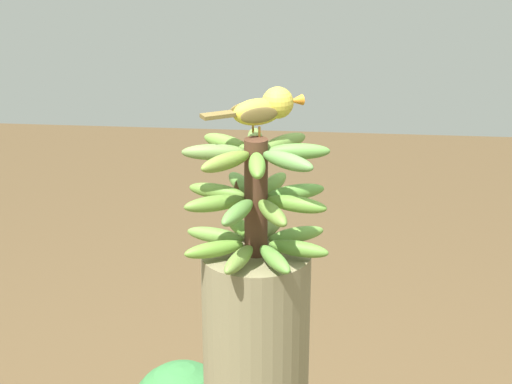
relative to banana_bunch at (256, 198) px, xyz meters
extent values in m
cylinder|color=#4C2D1E|center=(0.00, 0.00, 0.00)|extent=(0.05, 0.05, 0.25)
ellipsoid|color=#649D35|center=(-0.08, -0.04, -0.10)|extent=(0.13, 0.09, 0.03)
ellipsoid|color=#6B9A3F|center=(-0.03, -0.09, -0.10)|extent=(0.07, 0.13, 0.03)
ellipsoid|color=olive|center=(0.05, -0.08, -0.10)|extent=(0.09, 0.13, 0.03)
ellipsoid|color=olive|center=(0.09, -0.02, -0.10)|extent=(0.13, 0.07, 0.03)
ellipsoid|color=#60983D|center=(0.08, 0.05, -0.10)|extent=(0.13, 0.09, 0.03)
ellipsoid|color=#609237|center=(0.03, 0.09, -0.10)|extent=(0.07, 0.13, 0.03)
ellipsoid|color=#679D3E|center=(-0.04, 0.08, -0.10)|extent=(0.09, 0.13, 0.03)
ellipsoid|color=olive|center=(-0.09, 0.03, -0.10)|extent=(0.13, 0.07, 0.03)
ellipsoid|color=olive|center=(0.04, -0.08, 0.00)|extent=(0.09, 0.13, 0.03)
ellipsoid|color=#5B8E3F|center=(0.08, -0.03, 0.00)|extent=(0.13, 0.07, 0.03)
ellipsoid|color=olive|center=(0.08, 0.04, 0.00)|extent=(0.13, 0.09, 0.03)
ellipsoid|color=olive|center=(0.03, 0.09, 0.00)|extent=(0.07, 0.13, 0.03)
ellipsoid|color=#609B3E|center=(-0.04, 0.08, 0.00)|extent=(0.09, 0.13, 0.03)
ellipsoid|color=#67983D|center=(-0.08, 0.03, 0.00)|extent=(0.13, 0.07, 0.03)
ellipsoid|color=#5E903D|center=(-0.08, -0.04, 0.00)|extent=(0.13, 0.09, 0.03)
ellipsoid|color=olive|center=(-0.03, -0.08, 0.00)|extent=(0.07, 0.13, 0.03)
ellipsoid|color=#5F9634|center=(0.08, 0.01, 0.10)|extent=(0.13, 0.05, 0.03)
ellipsoid|color=#5F8D46|center=(0.05, 0.07, 0.10)|extent=(0.11, 0.12, 0.03)
ellipsoid|color=#5C933F|center=(-0.01, 0.08, 0.10)|extent=(0.05, 0.13, 0.03)
ellipsoid|color=olive|center=(-0.07, 0.05, 0.10)|extent=(0.12, 0.11, 0.03)
ellipsoid|color=olive|center=(-0.08, -0.01, 0.10)|extent=(0.13, 0.05, 0.03)
ellipsoid|color=#68983A|center=(-0.05, -0.07, 0.10)|extent=(0.11, 0.12, 0.03)
ellipsoid|color=olive|center=(0.01, -0.08, 0.10)|extent=(0.05, 0.13, 0.03)
ellipsoid|color=olive|center=(0.07, -0.05, 0.10)|extent=(0.12, 0.11, 0.03)
cone|color=brown|center=(-0.03, -0.04, 0.00)|extent=(0.04, 0.04, 0.06)
cylinder|color=#C68933|center=(-0.02, 0.01, 0.14)|extent=(0.00, 0.00, 0.02)
cylinder|color=#C68933|center=(-0.04, -0.01, 0.14)|extent=(0.01, 0.01, 0.02)
ellipsoid|color=gold|center=(-0.03, 0.00, 0.17)|extent=(0.10, 0.12, 0.05)
ellipsoid|color=brown|center=(-0.01, 0.01, 0.17)|extent=(0.05, 0.07, 0.03)
ellipsoid|color=brown|center=(-0.05, -0.02, 0.17)|extent=(0.05, 0.07, 0.03)
cube|color=brown|center=(0.01, -0.07, 0.18)|extent=(0.06, 0.07, 0.01)
sphere|color=gold|center=(-0.06, 0.04, 0.19)|extent=(0.06, 0.06, 0.06)
sphere|color=black|center=(-0.08, 0.03, 0.19)|extent=(0.01, 0.01, 0.01)
cone|color=orange|center=(-0.08, 0.07, 0.19)|extent=(0.04, 0.04, 0.02)
camera|label=1|loc=(1.64, 0.16, 0.63)|focal=60.90mm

